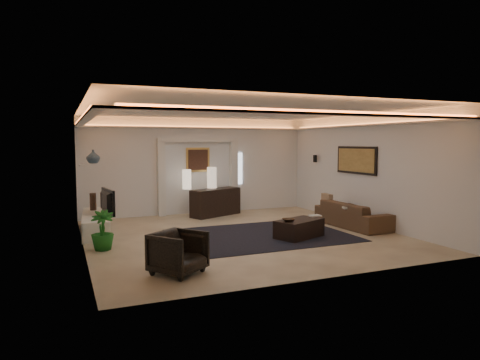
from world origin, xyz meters
name	(u,v)px	position (x,y,z in m)	size (l,w,h in m)	color
floor	(242,235)	(0.00, 0.00, 0.00)	(7.00, 7.00, 0.00)	beige
ceiling	(242,111)	(0.00, 0.00, 2.90)	(7.00, 7.00, 0.00)	white
wall_back	(198,166)	(0.00, 3.50, 1.45)	(7.00, 7.00, 0.00)	white
wall_front	(328,188)	(0.00, -3.50, 1.45)	(7.00, 7.00, 0.00)	white
wall_left	(82,179)	(-3.50, 0.00, 1.45)	(7.00, 7.00, 0.00)	white
wall_right	(364,170)	(3.50, 0.00, 1.45)	(7.00, 7.00, 0.00)	white
cove_soffit	(242,123)	(0.00, 0.00, 2.62)	(7.00, 7.00, 0.04)	silver
daylight_slit	(239,169)	(1.35, 3.48, 1.35)	(0.25, 0.03, 1.00)	white
area_rug	(261,235)	(0.40, -0.20, 0.01)	(4.00, 3.00, 0.01)	black
pilaster_left	(161,179)	(-1.15, 3.40, 1.10)	(0.22, 0.20, 2.20)	silver
pilaster_right	(234,177)	(1.15, 3.40, 1.10)	(0.22, 0.20, 2.20)	silver
alcove_header	(198,140)	(0.00, 3.40, 2.25)	(2.52, 0.20, 0.12)	silver
painting_frame	(198,160)	(0.00, 3.47, 1.65)	(0.74, 0.04, 0.74)	tan
painting_canvas	(198,160)	(0.00, 3.44, 1.65)	(0.62, 0.02, 0.62)	#4C2D1E
art_panel_frame	(356,160)	(3.47, 0.30, 1.70)	(0.04, 1.64, 0.74)	black
art_panel_gold	(356,160)	(3.44, 0.30, 1.70)	(0.02, 1.50, 0.62)	tan
wall_sconce	(315,159)	(3.38, 2.20, 1.68)	(0.12, 0.12, 0.22)	black
wall_niche	(81,165)	(-3.44, 1.40, 1.65)	(0.10, 0.55, 0.04)	silver
console	(216,202)	(0.35, 2.84, 0.40)	(1.62, 0.50, 0.81)	black
lamp_left	(187,179)	(-0.46, 3.09, 1.09)	(0.26, 0.26, 0.58)	#FFE8C5
lamp_right	(212,179)	(0.32, 3.09, 1.09)	(0.28, 0.28, 0.63)	beige
media_ledge	(96,223)	(-3.15, 1.64, 0.23)	(0.60, 2.40, 0.45)	white
tv	(104,202)	(-2.96, 1.53, 0.76)	(0.14, 1.06, 0.61)	black
figurine	(93,203)	(-3.15, 2.34, 0.64)	(0.16, 0.16, 0.43)	#402B20
ginger_jar	(93,157)	(-3.15, 1.82, 1.84)	(0.32, 0.32, 0.33)	slate
plant	(102,230)	(-3.15, -0.20, 0.40)	(0.45, 0.45, 0.81)	#19611A
sofa	(353,214)	(3.05, -0.14, 0.32)	(0.85, 2.18, 0.64)	#4C3023
throw_blanket	(351,207)	(2.86, -0.33, 0.55)	(0.48, 0.39, 0.05)	beige
throw_pillow	(327,202)	(2.87, 0.77, 0.55)	(0.13, 0.43, 0.43)	#96785A
coffee_table	(299,229)	(1.11, -0.73, 0.21)	(1.13, 0.62, 0.42)	black
bowl	(288,220)	(0.77, -0.85, 0.44)	(0.27, 0.27, 0.07)	#352113
magazine	(315,216)	(1.68, -0.51, 0.42)	(0.27, 0.20, 0.03)	beige
armchair	(178,253)	(-2.14, -2.35, 0.35)	(0.76, 0.78, 0.71)	black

